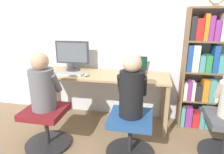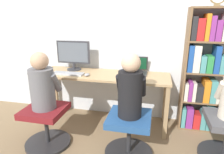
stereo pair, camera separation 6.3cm
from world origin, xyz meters
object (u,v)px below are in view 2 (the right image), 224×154
(desktop_monitor, at_px, (73,55))
(laptop, at_px, (136,70))
(office_chair_left, at_px, (46,124))
(keyboard, at_px, (68,73))
(person_at_monitor, at_px, (42,84))
(person_at_laptop, at_px, (130,88))
(office_chair_right, at_px, (129,133))
(bookshelf, at_px, (209,74))

(desktop_monitor, bearing_deg, laptop, 1.45)
(laptop, distance_m, office_chair_left, 1.37)
(keyboard, distance_m, office_chair_left, 0.73)
(desktop_monitor, relative_size, keyboard, 1.15)
(desktop_monitor, bearing_deg, person_at_monitor, -93.14)
(desktop_monitor, xyz_separation_m, person_at_laptop, (0.95, -0.76, -0.17))
(person_at_laptop, bearing_deg, office_chair_right, -90.00)
(office_chair_right, bearing_deg, desktop_monitor, 141.03)
(laptop, distance_m, bookshelf, 0.95)
(desktop_monitor, relative_size, office_chair_left, 0.93)
(laptop, relative_size, person_at_monitor, 0.47)
(desktop_monitor, height_order, person_at_monitor, desktop_monitor)
(desktop_monitor, distance_m, office_chair_right, 1.40)
(laptop, xyz_separation_m, person_at_monitor, (-0.97, -0.82, -0.01))
(person_at_monitor, bearing_deg, desktop_monitor, 86.86)
(laptop, xyz_separation_m, keyboard, (-0.91, -0.27, -0.04))
(bookshelf, bearing_deg, person_at_laptop, -139.96)
(laptop, distance_m, keyboard, 0.95)
(person_at_laptop, height_order, bookshelf, bookshelf)
(laptop, bearing_deg, bookshelf, -0.51)
(bookshelf, bearing_deg, person_at_monitor, -157.17)
(office_chair_left, bearing_deg, desktop_monitor, 86.88)
(keyboard, bearing_deg, bookshelf, 8.10)
(desktop_monitor, distance_m, keyboard, 0.33)
(person_at_laptop, bearing_deg, person_at_monitor, -178.28)
(person_at_laptop, bearing_deg, keyboard, 151.16)
(desktop_monitor, xyz_separation_m, office_chair_right, (0.95, -0.77, -0.69))
(office_chair_left, bearing_deg, person_at_monitor, 90.00)
(office_chair_left, relative_size, bookshelf, 0.33)
(office_chair_left, height_order, bookshelf, bookshelf)
(keyboard, distance_m, bookshelf, 1.88)
(person_at_monitor, height_order, bookshelf, bookshelf)
(office_chair_left, distance_m, bookshelf, 2.15)
(desktop_monitor, xyz_separation_m, office_chair_left, (-0.04, -0.80, -0.69))
(laptop, xyz_separation_m, office_chair_right, (0.03, -0.79, -0.52))
(laptop, height_order, office_chair_left, laptop)
(desktop_monitor, height_order, person_at_laptop, desktop_monitor)
(person_at_monitor, bearing_deg, office_chair_left, -90.00)
(laptop, xyz_separation_m, bookshelf, (0.95, -0.01, -0.00))
(laptop, relative_size, keyboard, 0.70)
(desktop_monitor, distance_m, person_at_laptop, 1.23)
(desktop_monitor, bearing_deg, office_chair_right, -38.97)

